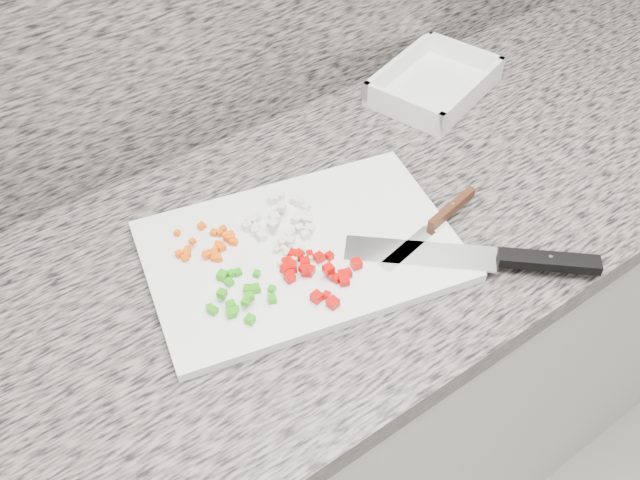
{
  "coord_description": "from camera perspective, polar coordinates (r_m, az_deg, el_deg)",
  "views": [
    {
      "loc": [
        -0.49,
        0.8,
        1.69
      ],
      "look_at": [
        -0.07,
        1.4,
        0.94
      ],
      "focal_mm": 40.0,
      "sensor_mm": 36.0,
      "label": 1
    }
  ],
  "objects": [
    {
      "name": "tray",
      "position": [
        1.41,
        9.1,
        12.15
      ],
      "size": [
        0.28,
        0.23,
        0.05
      ],
      "rotation": [
        0.0,
        0.0,
        0.3
      ],
      "color": "white",
      "rests_on": "countertop"
    },
    {
      "name": "paring_knife",
      "position": [
        1.12,
        9.66,
        1.76
      ],
      "size": [
        0.22,
        0.06,
        0.02
      ],
      "rotation": [
        0.0,
        0.0,
        0.2
      ],
      "color": "silver",
      "rests_on": "cutting_board"
    },
    {
      "name": "countertop",
      "position": [
        1.14,
        1.46,
        0.73
      ],
      "size": [
        3.96,
        0.64,
        0.04
      ],
      "primitive_type": "cube",
      "color": "slate",
      "rests_on": "cabinet"
    },
    {
      "name": "cabinet",
      "position": [
        1.49,
        1.14,
        -11.55
      ],
      "size": [
        3.92,
        0.62,
        0.86
      ],
      "primitive_type": "cube",
      "color": "silver",
      "rests_on": "ground"
    },
    {
      "name": "onion_pile",
      "position": [
        1.1,
        -2.93,
        1.64
      ],
      "size": [
        0.11,
        0.11,
        0.02
      ],
      "color": "silver",
      "rests_on": "cutting_board"
    },
    {
      "name": "carrot_pile",
      "position": [
        1.07,
        -8.68,
        -0.36
      ],
      "size": [
        0.09,
        0.09,
        0.02
      ],
      "color": "#F05405",
      "rests_on": "cutting_board"
    },
    {
      "name": "green_pepper_pile",
      "position": [
        1.0,
        -6.52,
        -4.41
      ],
      "size": [
        0.1,
        0.11,
        0.02
      ],
      "color": "#299B0E",
      "rests_on": "cutting_board"
    },
    {
      "name": "cutting_board",
      "position": [
        1.07,
        -1.49,
        -0.86
      ],
      "size": [
        0.52,
        0.4,
        0.02
      ],
      "primitive_type": "cube",
      "rotation": [
        0.0,
        0.0,
        -0.24
      ],
      "color": "white",
      "rests_on": "countertop"
    },
    {
      "name": "red_pepper_pile",
      "position": [
        1.02,
        -0.53,
        -2.52
      ],
      "size": [
        0.11,
        0.13,
        0.02
      ],
      "color": "#C10602",
      "rests_on": "cutting_board"
    },
    {
      "name": "garlic_pile",
      "position": [
        1.05,
        -2.37,
        -1.3
      ],
      "size": [
        0.06,
        0.05,
        0.01
      ],
      "color": "beige",
      "rests_on": "cutting_board"
    },
    {
      "name": "chef_knife",
      "position": [
        1.08,
        14.55,
        -1.45
      ],
      "size": [
        0.3,
        0.28,
        0.02
      ],
      "rotation": [
        0.0,
        0.0,
        -0.74
      ],
      "color": "silver",
      "rests_on": "cutting_board"
    }
  ]
}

